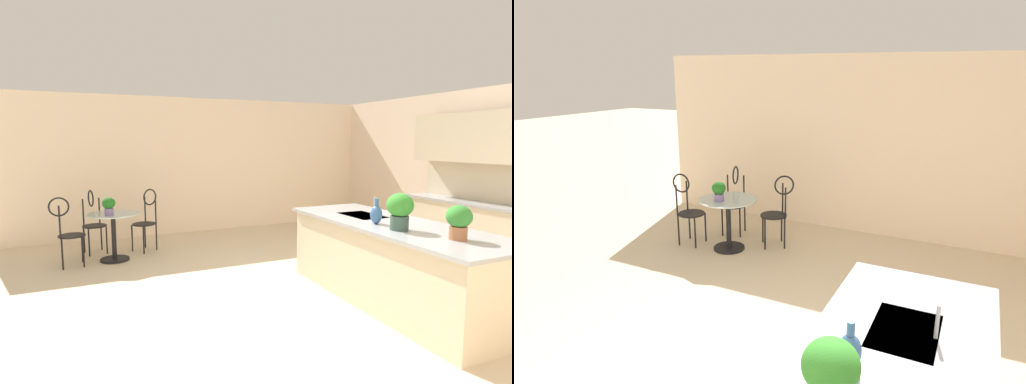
# 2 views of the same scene
# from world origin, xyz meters

# --- Properties ---
(ground_plane) EXTENTS (40.00, 40.00, 0.00)m
(ground_plane) POSITION_xyz_m (0.00, 0.00, 0.00)
(ground_plane) COLOR beige
(wall_left_window) EXTENTS (0.12, 7.80, 2.70)m
(wall_left_window) POSITION_xyz_m (-4.26, 0.00, 1.35)
(wall_left_window) COLOR beige
(wall_left_window) RESTS_ON ground
(kitchen_island) EXTENTS (2.80, 1.06, 0.92)m
(kitchen_island) POSITION_xyz_m (0.30, 0.85, 0.46)
(kitchen_island) COLOR beige
(kitchen_island) RESTS_ON ground
(back_counter_run) EXTENTS (2.44, 0.64, 1.52)m
(back_counter_run) POSITION_xyz_m (-0.40, 3.21, 0.49)
(back_counter_run) COLOR beige
(back_counter_run) RESTS_ON ground
(upper_cabinet_run) EXTENTS (2.40, 0.36, 0.76)m
(upper_cabinet_run) POSITION_xyz_m (-0.40, 3.18, 1.90)
(upper_cabinet_run) COLOR beige
(upper_cabinet_run) RESTS_ON back_counter_run
(bistro_table) EXTENTS (0.80, 0.80, 0.74)m
(bistro_table) POSITION_xyz_m (-2.71, -1.93, 0.45)
(bistro_table) COLOR black
(bistro_table) RESTS_ON ground
(chair_near_window) EXTENTS (0.40, 0.49, 1.04)m
(chair_near_window) POSITION_xyz_m (-2.65, -2.58, 0.57)
(chair_near_window) COLOR black
(chair_near_window) RESTS_ON ground
(chair_by_island) EXTENTS (0.52, 0.46, 1.04)m
(chair_by_island) POSITION_xyz_m (-3.32, -2.20, 0.57)
(chair_by_island) COLOR black
(chair_by_island) RESTS_ON ground
(chair_toward_desk) EXTENTS (0.53, 0.53, 1.04)m
(chair_toward_desk) POSITION_xyz_m (-3.13, -1.37, 0.57)
(chair_toward_desk) COLOR black
(chair_toward_desk) RESTS_ON ground
(sink_faucet) EXTENTS (0.02, 0.02, 0.22)m
(sink_faucet) POSITION_xyz_m (-0.25, 1.03, 1.03)
(sink_faucet) COLOR #B2B5BA
(sink_faucet) RESTS_ON kitchen_island
(potted_plant_on_table) EXTENTS (0.19, 0.19, 0.27)m
(potted_plant_on_table) POSITION_xyz_m (-2.58, -1.99, 0.89)
(potted_plant_on_table) COLOR #7A669E
(potted_plant_on_table) RESTS_ON bistro_table
(potted_plant_counter_near) EXTENTS (0.27, 0.27, 0.39)m
(potted_plant_counter_near) POSITION_xyz_m (0.60, 0.65, 1.14)
(potted_plant_counter_near) COLOR #385147
(potted_plant_counter_near) RESTS_ON kitchen_island
(potted_plant_counter_far) EXTENTS (0.23, 0.23, 0.33)m
(potted_plant_counter_far) POSITION_xyz_m (1.15, 0.85, 1.11)
(potted_plant_counter_far) COLOR #9E603D
(potted_plant_counter_far) RESTS_ON kitchen_island
(vase_on_counter) EXTENTS (0.13, 0.13, 0.29)m
(vase_on_counter) POSITION_xyz_m (0.25, 0.64, 1.03)
(vase_on_counter) COLOR #386099
(vase_on_counter) RESTS_ON kitchen_island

